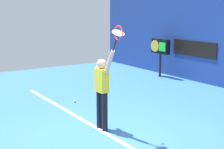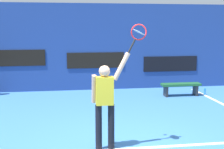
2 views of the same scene
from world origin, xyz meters
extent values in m
plane|color=#3870B2|center=(0.00, 0.00, 0.00)|extent=(18.00, 18.00, 0.00)
cube|color=black|center=(-3.00, 6.00, 1.28)|extent=(2.20, 0.03, 0.60)
cube|color=white|center=(0.00, 0.09, 0.01)|extent=(10.00, 0.10, 0.01)
cylinder|color=black|center=(-0.52, 0.16, 0.46)|extent=(0.13, 0.13, 0.92)
cylinder|color=black|center=(-0.27, 0.16, 0.46)|extent=(0.13, 0.13, 0.92)
cube|color=yellow|center=(-0.40, 0.16, 1.20)|extent=(0.34, 0.20, 0.55)
sphere|color=#D8A884|center=(-0.40, 0.16, 1.58)|extent=(0.22, 0.22, 0.22)
cylinder|color=#D8A884|center=(-0.06, 0.16, 1.67)|extent=(0.34, 0.09, 0.56)
cylinder|color=#D8A884|center=(-0.60, 0.24, 1.22)|extent=(0.09, 0.23, 0.58)
cylinder|color=black|center=(0.14, 0.16, 2.06)|extent=(0.17, 0.03, 0.28)
torus|color=red|center=(0.27, 0.16, 2.32)|extent=(0.42, 0.02, 0.42)
cylinder|color=silver|center=(0.27, 0.16, 2.32)|extent=(0.24, 0.27, 0.12)
cylinder|color=black|center=(-4.33, 5.46, 0.49)|extent=(0.10, 0.10, 0.98)
cube|color=black|center=(-4.33, 5.46, 1.28)|extent=(0.95, 0.18, 0.60)
cylinder|color=gold|center=(-4.57, 5.36, 1.28)|extent=(0.48, 0.02, 0.48)
cube|color=#26D833|center=(-4.12, 5.36, 1.28)|extent=(0.38, 0.02, 0.36)
sphere|color=#CCE033|center=(-2.82, 0.68, 0.03)|extent=(0.07, 0.07, 0.07)
camera|label=1|loc=(5.98, -3.78, 2.82)|focal=53.32mm
camera|label=2|loc=(-1.11, -5.57, 2.42)|focal=48.72mm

